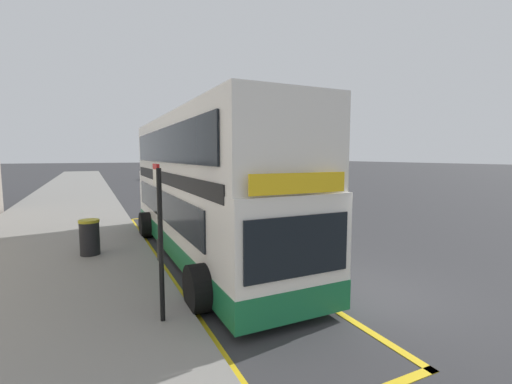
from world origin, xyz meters
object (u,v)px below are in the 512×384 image
at_px(bus_stop_sign, 160,231).
at_px(parked_car_grey_ahead, 158,173).
at_px(parked_car_grey_far, 203,179).
at_px(double_decker_bus, 202,191).
at_px(litter_bin, 90,237).

relative_size(bus_stop_sign, parked_car_grey_ahead, 0.69).
relative_size(bus_stop_sign, parked_car_grey_far, 0.69).
xyz_separation_m(parked_car_grey_far, parked_car_grey_ahead, (-2.08, 13.79, 0.00)).
bearing_deg(double_decker_bus, litter_bin, 164.24).
height_order(parked_car_grey_ahead, litter_bin, parked_car_grey_ahead).
bearing_deg(bus_stop_sign, litter_bin, 102.71).
bearing_deg(double_decker_bus, parked_car_grey_ahead, 82.21).
relative_size(double_decker_bus, bus_stop_sign, 3.92).
distance_m(parked_car_grey_far, litter_bin, 24.61).
xyz_separation_m(bus_stop_sign, parked_car_grey_far, (9.29, 27.55, -1.02)).
bearing_deg(litter_bin, double_decker_bus, -15.76).
height_order(double_decker_bus, parked_car_grey_far, double_decker_bus).
relative_size(double_decker_bus, parked_car_grey_far, 2.71).
xyz_separation_m(bus_stop_sign, parked_car_grey_ahead, (7.20, 41.34, -1.02)).
bearing_deg(bus_stop_sign, parked_car_grey_ahead, 80.11).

